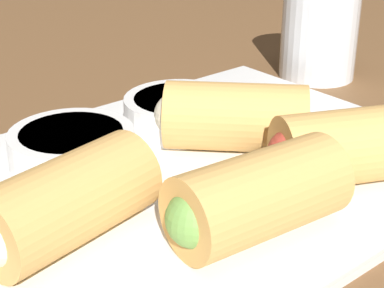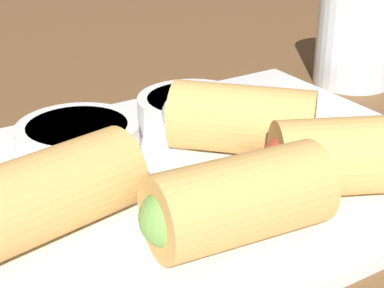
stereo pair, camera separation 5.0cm
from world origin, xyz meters
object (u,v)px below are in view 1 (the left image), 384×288
dipping_bowl_near (72,146)px  drinking_glass (320,28)px  serving_plate (192,180)px  dipping_bowl_far (183,110)px

dipping_bowl_near → drinking_glass: bearing=7.6°
dipping_bowl_near → drinking_glass: drinking_glass is taller
serving_plate → drinking_glass: size_ratio=3.69×
dipping_bowl_near → dipping_bowl_far: (9.40, 0.18, 0.00)cm
dipping_bowl_far → dipping_bowl_near: bearing=-178.9°
serving_plate → dipping_bowl_near: dipping_bowl_near is taller
dipping_bowl_near → serving_plate: bearing=-47.2°
serving_plate → dipping_bowl_far: bearing=55.4°
serving_plate → dipping_bowl_far: dipping_bowl_far is taller
dipping_bowl_near → dipping_bowl_far: size_ratio=1.00×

